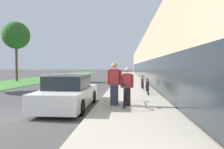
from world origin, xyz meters
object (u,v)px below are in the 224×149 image
object	(u,v)px
person_bystander	(114,84)
person_rider	(127,87)
tandem_bicycle	(125,95)
street_tree_far	(16,36)
cruiser_bike_middle	(142,83)
cruiser_bike_farthest	(142,81)
bike_rack_hoop	(148,86)
cruiser_bike_nearest	(147,87)
parked_sedan_curbside	(69,93)

from	to	relation	value
person_bystander	person_rider	bearing A→B (deg)	-7.65
tandem_bicycle	street_tree_far	size ratio (longest dim) A/B	0.37
cruiser_bike_middle	cruiser_bike_farthest	bearing A→B (deg)	86.01
bike_rack_hoop	street_tree_far	bearing A→B (deg)	138.51
bike_rack_hoop	cruiser_bike_middle	bearing A→B (deg)	91.32
cruiser_bike_nearest	cruiser_bike_farthest	world-z (taller)	cruiser_bike_nearest
street_tree_far	parked_sedan_curbside	bearing A→B (deg)	-56.21
person_rider	cruiser_bike_farthest	bearing A→B (deg)	82.30
tandem_bicycle	cruiser_bike_middle	xyz separation A→B (m)	(1.21, 6.61, 0.01)
person_bystander	street_tree_far	size ratio (longest dim) A/B	0.25
street_tree_far	person_bystander	bearing A→B (deg)	-51.70
person_bystander	cruiser_bike_middle	bearing A→B (deg)	76.60
cruiser_bike_middle	cruiser_bike_nearest	bearing A→B (deg)	-86.55
cruiser_bike_farthest	cruiser_bike_nearest	bearing A→B (deg)	-90.42
tandem_bicycle	cruiser_bike_middle	size ratio (longest dim) A/B	1.38
bike_rack_hoop	tandem_bicycle	bearing A→B (deg)	-112.92
person_rider	tandem_bicycle	bearing A→B (deg)	107.10
person_rider	bike_rack_hoop	distance (m)	3.60
cruiser_bike_nearest	cruiser_bike_farthest	bearing A→B (deg)	89.58
cruiser_bike_nearest	street_tree_far	bearing A→B (deg)	141.47
person_bystander	parked_sedan_curbside	distance (m)	2.02
tandem_bicycle	person_rider	distance (m)	0.53
person_bystander	cruiser_bike_farthest	bearing A→B (deg)	79.09
bike_rack_hoop	parked_sedan_curbside	xyz separation A→B (m)	(-3.69, -3.24, -0.02)
person_bystander	parked_sedan_curbside	bearing A→B (deg)	177.96
person_rider	cruiser_bike_middle	distance (m)	7.04
bike_rack_hoop	cruiser_bike_nearest	distance (m)	1.23
person_bystander	cruiser_bike_nearest	world-z (taller)	person_bystander
cruiser_bike_farthest	bike_rack_hoop	bearing A→B (deg)	-90.89
person_bystander	cruiser_bike_farthest	xyz separation A→B (m)	(1.81, 9.41, -0.54)
cruiser_bike_middle	parked_sedan_curbside	xyz separation A→B (m)	(-3.61, -6.80, 0.09)
person_rider	parked_sedan_curbside	distance (m)	2.53
cruiser_bike_nearest	person_bystander	bearing A→B (deg)	-111.42
tandem_bicycle	person_rider	bearing A→B (deg)	-72.90
bike_rack_hoop	cruiser_bike_middle	world-z (taller)	cruiser_bike_middle
person_rider	parked_sedan_curbside	world-z (taller)	person_rider
cruiser_bike_middle	parked_sedan_curbside	world-z (taller)	parked_sedan_curbside
tandem_bicycle	street_tree_far	bearing A→B (deg)	129.69
cruiser_bike_middle	parked_sedan_curbside	distance (m)	7.70
person_rider	parked_sedan_curbside	xyz separation A→B (m)	(-2.51, 0.14, -0.30)
person_bystander	tandem_bicycle	bearing A→B (deg)	31.45
tandem_bicycle	parked_sedan_curbside	distance (m)	2.41
tandem_bicycle	cruiser_bike_farthest	xyz separation A→B (m)	(1.38, 9.15, -0.03)
tandem_bicycle	cruiser_bike_middle	world-z (taller)	cruiser_bike_middle
person_bystander	cruiser_bike_middle	world-z (taller)	person_bystander
bike_rack_hoop	parked_sedan_curbside	bearing A→B (deg)	-138.74
cruiser_bike_middle	street_tree_far	world-z (taller)	street_tree_far
person_bystander	parked_sedan_curbside	world-z (taller)	person_bystander
parked_sedan_curbside	street_tree_far	xyz separation A→B (m)	(-10.67, 15.95, 4.78)
bike_rack_hoop	cruiser_bike_farthest	world-z (taller)	cruiser_bike_farthest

